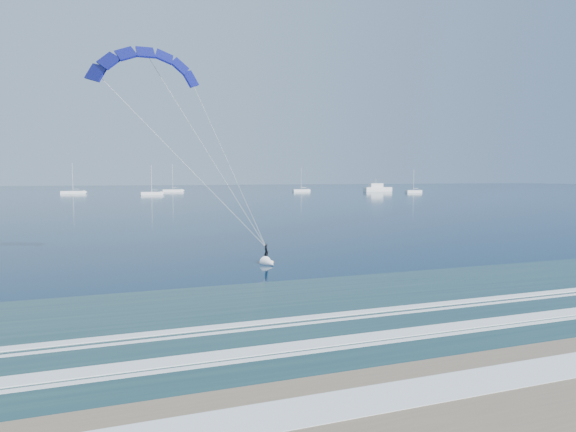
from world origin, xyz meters
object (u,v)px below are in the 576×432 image
Objects in this scene: kitesurfer_rig at (211,159)px; sailboat_2 at (73,192)px; sailboat_3 at (152,193)px; sailboat_4 at (173,191)px; sailboat_6 at (413,191)px; sailboat_5 at (301,190)px; motor_yacht at (377,188)px.

kitesurfer_rig is 1.28× the size of sailboat_2.
sailboat_4 is (13.73, 37.93, 0.01)m from sailboat_3.
kitesurfer_rig reaches higher than sailboat_3.
sailboat_2 is 40.42m from sailboat_3.
sailboat_5 is at bearing 141.39° from sailboat_6.
sailboat_2 is at bearing 173.37° from motor_yacht.
kitesurfer_rig is 1.60× the size of sailboat_6.
sailboat_4 is at bearing 70.10° from sailboat_3.
sailboat_3 is 117.35m from sailboat_6.
sailboat_4 is 115.29m from sailboat_6.
motor_yacht is at bearing -14.92° from sailboat_5.
sailboat_5 reaches higher than sailboat_6.
sailboat_3 is at bearing 172.96° from sailboat_6.
kitesurfer_rig is 217.36m from sailboat_4.
motor_yacht is 1.35× the size of sailboat_6.
sailboat_6 is at bearing -26.99° from sailboat_4.
kitesurfer_rig is 1.43× the size of sailboat_3.
sailboat_4 is 1.24× the size of sailboat_6.
sailboat_2 is 1.25× the size of sailboat_6.
motor_yacht is 24.56m from sailboat_6.
motor_yacht is at bearing 4.93° from sailboat_3.
sailboat_4 is at bearing 163.00° from sailboat_5.
kitesurfer_rig reaches higher than motor_yacht.
motor_yacht is (124.07, 187.24, -7.18)m from kitesurfer_rig.
sailboat_5 is (-37.19, 9.91, -0.91)m from motor_yacht.
sailboat_5 is at bearing -3.61° from sailboat_2.
kitesurfer_rig is 1.29× the size of sailboat_4.
sailboat_6 is (129.31, 163.26, -8.10)m from kitesurfer_rig.
sailboat_3 reaches higher than sailboat_5.
sailboat_3 is 1.12× the size of sailboat_6.
sailboat_2 is (-18.00, 203.76, -8.08)m from kitesurfer_rig.
sailboat_4 is 63.06m from sailboat_5.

